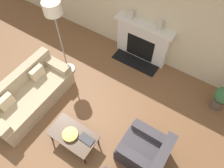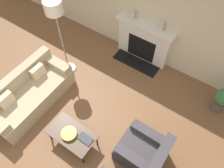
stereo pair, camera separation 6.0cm
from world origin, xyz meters
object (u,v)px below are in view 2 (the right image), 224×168
floor_lamp (56,16)px  mantel_vase_center_left (161,26)px  fireplace (143,42)px  mantel_vase_left (132,15)px  couch (29,94)px  coffee_table (72,134)px  book (85,139)px  potted_plant (222,100)px  armchair_far (144,152)px  bowl (69,134)px

floor_lamp → mantel_vase_center_left: floor_lamp is taller
fireplace → mantel_vase_center_left: bearing=2.5°
floor_lamp → mantel_vase_left: size_ratio=11.03×
couch → coffee_table: bearing=-98.3°
book → floor_lamp: bearing=142.1°
book → potted_plant: (1.84, 2.34, -0.06)m
potted_plant → mantel_vase_left: bearing=170.7°
armchair_far → floor_lamp: floor_lamp is taller
couch → potted_plant: size_ratio=3.13×
coffee_table → fireplace: bearing=91.0°
coffee_table → bowl: size_ratio=3.09×
mantel_vase_center_left → fireplace: bearing=-177.5°
armchair_far → book: (-1.01, -0.45, 0.12)m
couch → floor_lamp: bearing=-2.8°
couch → coffee_table: (1.42, -0.21, 0.07)m
fireplace → coffee_table: size_ratio=1.58×
bowl → book: bearing=18.1°
armchair_far → mantel_vase_left: bearing=-143.2°
couch → mantel_vase_center_left: bearing=-33.4°
coffee_table → floor_lamp: bearing=134.2°
mantel_vase_left → couch: bearing=-110.8°
fireplace → floor_lamp: 2.21m
armchair_far → floor_lamp: 3.09m
bowl → potted_plant: (2.15, 2.44, -0.08)m
couch → mantel_vase_center_left: size_ratio=9.02×
armchair_far → potted_plant: bearing=156.3°
book → mantel_vase_center_left: size_ratio=1.34×
fireplace → potted_plant: 2.21m
couch → bowl: size_ratio=6.54×
couch → potted_plant: bearing=-58.2°
fireplace → book: 2.76m
fireplace → book: bearing=-83.1°
armchair_far → mantel_vase_center_left: bearing=-156.7°
coffee_table → potted_plant: 3.20m
coffee_table → potted_plant: size_ratio=1.48×
mantel_vase_left → mantel_vase_center_left: mantel_vase_center_left is taller
armchair_far → bowl: 1.44m
fireplace → armchair_far: 2.66m
fireplace → potted_plant: (2.17, -0.40, -0.16)m
floor_lamp → mantel_vase_left: floor_lamp is taller
armchair_far → book: bearing=-66.2°
armchair_far → mantel_vase_left: 3.00m
coffee_table → book: (0.28, 0.07, 0.05)m
book → floor_lamp: 2.43m
potted_plant → book: bearing=-128.2°
couch → book: 1.71m
couch → mantel_vase_left: bearing=-20.8°
armchair_far → floor_lamp: bearing=-108.5°
armchair_far → potted_plant: 2.06m
bowl → potted_plant: potted_plant is taller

